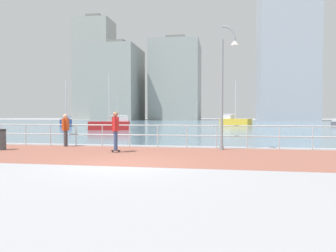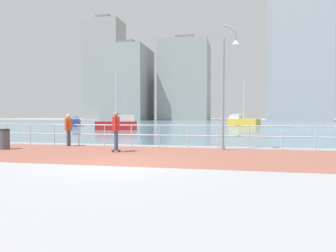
% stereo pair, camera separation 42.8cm
% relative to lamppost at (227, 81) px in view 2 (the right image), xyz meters
% --- Properties ---
extents(ground, '(220.00, 220.00, 0.00)m').
position_rel_lamppost_xyz_m(ground, '(-3.19, 35.45, -3.03)').
color(ground, '#9E9EA3').
extents(brick_paving, '(28.00, 5.70, 0.01)m').
position_rel_lamppost_xyz_m(brick_paving, '(-3.19, -2.22, -3.03)').
color(brick_paving, '#935647').
rests_on(brick_paving, ground).
extents(harbor_water, '(180.00, 88.00, 0.00)m').
position_rel_lamppost_xyz_m(harbor_water, '(-3.19, 45.63, -3.03)').
color(harbor_water, slate).
rests_on(harbor_water, ground).
extents(waterfront_railing, '(25.25, 0.06, 1.08)m').
position_rel_lamppost_xyz_m(waterfront_railing, '(-3.19, 0.63, -2.29)').
color(waterfront_railing, '#B2BCC1').
rests_on(waterfront_railing, ground).
extents(lamppost, '(0.81, 0.39, 5.49)m').
position_rel_lamppost_xyz_m(lamppost, '(0.00, 0.00, 0.00)').
color(lamppost, gray).
rests_on(lamppost, ground).
extents(skateboarder, '(0.41, 0.56, 1.69)m').
position_rel_lamppost_xyz_m(skateboarder, '(-4.49, -1.66, -2.02)').
color(skateboarder, black).
rests_on(skateboarder, ground).
extents(bystander, '(0.27, 0.56, 1.61)m').
position_rel_lamppost_xyz_m(bystander, '(-7.77, 0.28, -2.09)').
color(bystander, '#4C4C51').
rests_on(bystander, ground).
extents(trash_bin, '(0.46, 0.46, 0.93)m').
position_rel_lamppost_xyz_m(trash_bin, '(-9.81, -1.70, -2.57)').
color(trash_bin, '#474C51').
rests_on(trash_bin, ground).
extents(sailboat_navy, '(3.25, 1.24, 4.47)m').
position_rel_lamppost_xyz_m(sailboat_navy, '(-15.39, 30.27, -2.61)').
color(sailboat_navy, white).
rests_on(sailboat_navy, ground).
extents(sailboat_yellow, '(3.24, 4.78, 6.47)m').
position_rel_lamppost_xyz_m(sailboat_yellow, '(-21.99, 27.04, -2.42)').
color(sailboat_yellow, '#284799').
rests_on(sailboat_yellow, ground).
extents(sailboat_blue, '(4.39, 2.05, 5.94)m').
position_rel_lamppost_xyz_m(sailboat_blue, '(-11.60, 17.01, -2.47)').
color(sailboat_blue, '#B21E1E').
rests_on(sailboat_blue, ground).
extents(sailboat_white, '(4.84, 3.82, 6.73)m').
position_rel_lamppost_xyz_m(sailboat_white, '(1.79, 34.48, -2.39)').
color(sailboat_white, gold).
rests_on(sailboat_white, ground).
extents(tower_brick, '(15.19, 15.46, 43.89)m').
position_rel_lamppost_xyz_m(tower_brick, '(18.05, 79.89, 18.08)').
color(tower_brick, '#A3A8B2').
rests_on(tower_brick, ground).
extents(tower_beige, '(15.98, 17.19, 28.07)m').
position_rel_lamppost_xyz_m(tower_beige, '(-15.49, 90.86, 10.17)').
color(tower_beige, '#939993').
rests_on(tower_beige, ground).
extents(tower_steel, '(13.69, 11.05, 39.91)m').
position_rel_lamppost_xyz_m(tower_steel, '(-48.48, 99.29, 16.09)').
color(tower_steel, '#939993').
rests_on(tower_steel, ground).
extents(tower_glass, '(13.17, 17.27, 25.64)m').
position_rel_lamppost_xyz_m(tower_glass, '(-33.42, 83.88, 8.96)').
color(tower_glass, '#939993').
rests_on(tower_glass, ground).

